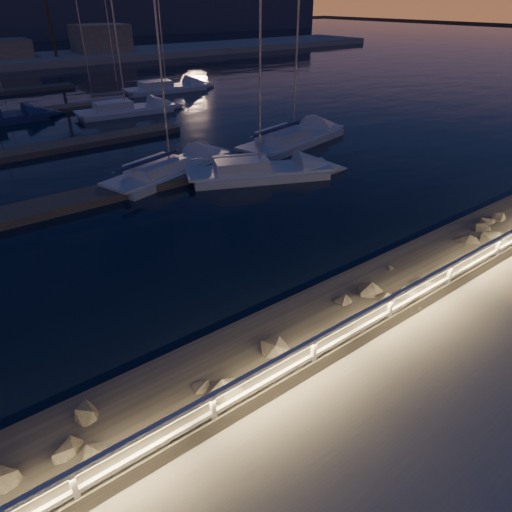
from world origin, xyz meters
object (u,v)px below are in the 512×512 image
Objects in this scene: sailboat_k at (123,109)px; sailboat_c at (256,171)px; sailboat_l at (164,88)px; sailboat_h at (167,169)px; sailboat_d at (291,138)px; guard_rail at (281,365)px.

sailboat_c is at bearing -86.37° from sailboat_k.
sailboat_c is at bearing -102.41° from sailboat_l.
sailboat_l is at bearing 49.38° from sailboat_k.
sailboat_h is at bearing 163.67° from sailboat_c.
sailboat_k reaches higher than sailboat_c.
sailboat_c is 0.98× the size of sailboat_h.
sailboat_c is 7.09m from sailboat_d.
sailboat_l is at bearing 46.01° from sailboat_h.
sailboat_d is 23.65m from sailboat_l.
sailboat_k reaches higher than guard_rail.
guard_rail is 3.17× the size of sailboat_c.
sailboat_l reaches higher than guard_rail.
sailboat_k is 10.97m from sailboat_l.
guard_rail is 2.76× the size of sailboat_d.
guard_rail is at bearing -144.51° from sailboat_d.
sailboat_l is (8.41, 27.34, 0.01)m from sailboat_c.
guard_rail is at bearing -125.86° from sailboat_h.
sailboat_c is 0.97× the size of sailboat_k.
guard_rail is 3.08× the size of sailboat_k.
sailboat_h is 0.99× the size of sailboat_k.
sailboat_l is at bearing 97.17° from sailboat_c.
sailboat_l reaches higher than sailboat_h.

